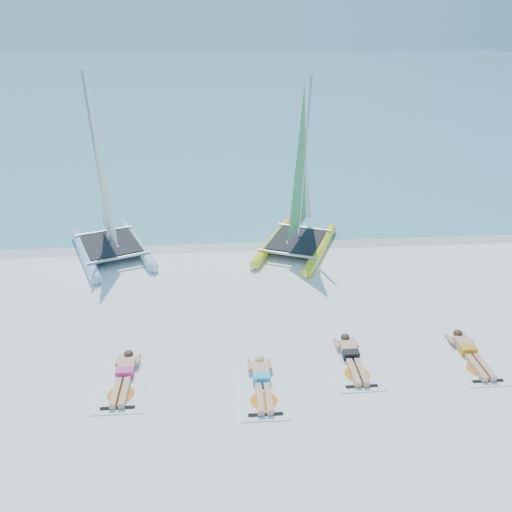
{
  "coord_description": "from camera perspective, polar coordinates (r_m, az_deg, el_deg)",
  "views": [
    {
      "loc": [
        -0.55,
        -10.57,
        7.11
      ],
      "look_at": [
        0.32,
        1.2,
        1.51
      ],
      "focal_mm": 35.0,
      "sensor_mm": 36.0,
      "label": 1
    }
  ],
  "objects": [
    {
      "name": "catamaran_yellow",
      "position": [
        16.84,
        5.2,
        6.95
      ],
      "size": [
        3.53,
        4.67,
        5.75
      ],
      "rotation": [
        0.0,
        0.0,
        -0.41
      ],
      "color": "yellow",
      "rests_on": "ground"
    },
    {
      "name": "sunbather_a",
      "position": [
        11.54,
        -14.79,
        -12.93
      ],
      "size": [
        0.37,
        1.73,
        0.26
      ],
      "color": "tan",
      "rests_on": "towel_a"
    },
    {
      "name": "sunbather_b",
      "position": [
        11.03,
        0.66,
        -13.96
      ],
      "size": [
        0.37,
        1.73,
        0.26
      ],
      "color": "tan",
      "rests_on": "towel_b"
    },
    {
      "name": "sunbather_c",
      "position": [
        11.9,
        10.84,
        -11.14
      ],
      "size": [
        0.37,
        1.73,
        0.26
      ],
      "color": "tan",
      "rests_on": "towel_c"
    },
    {
      "name": "ground",
      "position": [
        12.75,
        -1.05,
        -8.51
      ],
      "size": [
        140.0,
        140.0,
        0.0
      ],
      "primitive_type": "plane",
      "color": "white",
      "rests_on": "ground"
    },
    {
      "name": "towel_b",
      "position": [
        10.95,
        0.74,
        -15.04
      ],
      "size": [
        1.0,
        1.85,
        0.02
      ],
      "primitive_type": "cube",
      "color": "white",
      "rests_on": "ground"
    },
    {
      "name": "towel_d",
      "position": [
        12.76,
        23.45,
        -10.86
      ],
      "size": [
        1.0,
        1.85,
        0.02
      ],
      "primitive_type": "cube",
      "color": "white",
      "rests_on": "ground"
    },
    {
      "name": "wet_sand_strip",
      "position": [
        17.58,
        -2.08,
        1.53
      ],
      "size": [
        140.0,
        1.4,
        0.01
      ],
      "primitive_type": "cube",
      "color": "beige",
      "rests_on": "ground"
    },
    {
      "name": "towel_a",
      "position": [
        11.46,
        -14.89,
        -13.95
      ],
      "size": [
        1.0,
        1.85,
        0.02
      ],
      "primitive_type": "cube",
      "color": "white",
      "rests_on": "ground"
    },
    {
      "name": "catamaran_blue",
      "position": [
        16.89,
        -16.88,
        5.82
      ],
      "size": [
        3.55,
        4.79,
        5.91
      ],
      "rotation": [
        0.0,
        0.0,
        0.39
      ],
      "color": "#A9CEDE",
      "rests_on": "ground"
    },
    {
      "name": "towel_c",
      "position": [
        11.82,
        11.03,
        -12.11
      ],
      "size": [
        1.0,
        1.85,
        0.02
      ],
      "primitive_type": "cube",
      "color": "white",
      "rests_on": "ground"
    },
    {
      "name": "sea",
      "position": [
        73.92,
        -4.03,
        19.83
      ],
      "size": [
        140.0,
        115.0,
        0.01
      ],
      "primitive_type": "cube",
      "color": "#6AA6B2",
      "rests_on": "ground"
    },
    {
      "name": "sunbather_d",
      "position": [
        12.84,
        23.16,
        -9.98
      ],
      "size": [
        0.37,
        1.73,
        0.26
      ],
      "color": "tan",
      "rests_on": "towel_d"
    }
  ]
}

